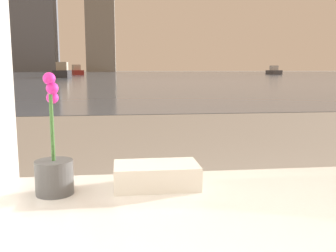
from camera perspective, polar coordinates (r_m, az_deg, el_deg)
name	(u,v)px	position (r m, az deg, el deg)	size (l,w,h in m)	color
potted_orchid	(54,168)	(1.26, -16.97, -6.16)	(0.12, 0.12, 0.39)	#4C4C4C
towel_stack	(156,175)	(1.29, -1.79, -7.51)	(0.29, 0.17, 0.08)	silver
harbor_water	(123,74)	(62.35, -6.93, 7.83)	(180.00, 110.00, 0.01)	slate
harbor_boat_0	(76,71)	(55.87, -13.79, 8.09)	(2.50, 4.17, 1.48)	maroon
harbor_boat_2	(62,72)	(40.31, -15.79, 7.91)	(1.53, 4.22, 1.57)	#2D2D33
harbor_boat_3	(274,71)	(63.05, 15.82, 8.03)	(1.30, 3.75, 1.41)	#4C4C51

